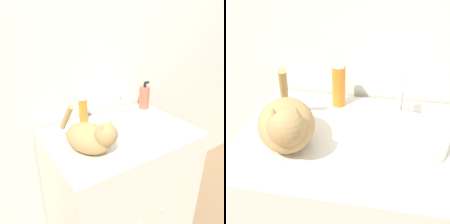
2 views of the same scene
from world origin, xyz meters
TOP-DOWN VIEW (x-y plane):
  - wall_back at (0.00, 0.63)m, footprint 6.00×0.05m
  - vanity_cabinet at (0.00, 0.29)m, footprint 0.82×0.60m
  - sink_basin at (0.10, 0.29)m, footprint 0.31×0.31m
  - faucet at (0.10, 0.45)m, footprint 0.15×0.11m
  - cat at (-0.23, 0.21)m, footprint 0.25×0.35m
  - soap_bottle at (0.35, 0.49)m, footprint 0.07×0.07m
  - spray_bottle at (-0.13, 0.50)m, footprint 0.05×0.05m

SIDE VIEW (x-z plane):
  - vanity_cabinet at x=0.00m, z-range 0.00..0.84m
  - sink_basin at x=0.10m, z-range 0.84..0.87m
  - faucet at x=0.10m, z-range 0.83..0.99m
  - cat at x=-0.23m, z-range 0.81..1.02m
  - soap_bottle at x=0.35m, z-range 0.82..1.01m
  - spray_bottle at x=-0.13m, z-range 0.83..1.03m
  - wall_back at x=0.00m, z-range 0.00..2.50m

